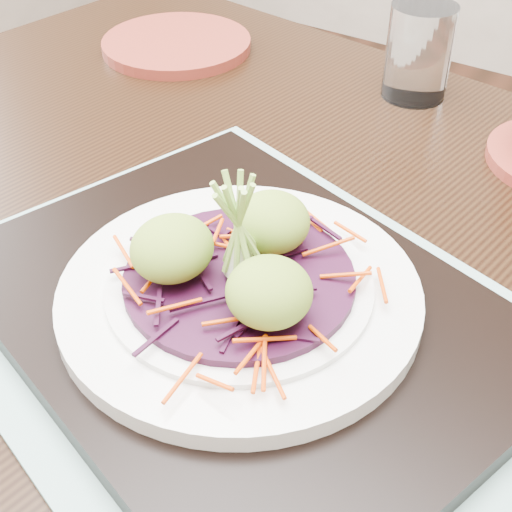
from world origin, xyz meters
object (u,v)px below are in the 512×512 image
Objects in this scene: dining_table at (297,354)px; white_plate at (240,292)px; serving_tray at (240,310)px; terracotta_side_plate at (177,44)px; water_glass at (419,52)px.

dining_table is 5.10× the size of white_plate.
serving_tray is (-0.00, -0.08, 0.11)m from dining_table.
serving_tray is 1.54× the size of white_plate.
white_plate is (-0.00, 0.00, 0.02)m from serving_tray.
white_plate reaches higher than terracotta_side_plate.
dining_table is at bearing 102.40° from serving_tray.
water_glass reaches higher than serving_tray.
serving_tray is 0.40m from water_glass.
dining_table is 0.15m from white_plate.
dining_table is 12.81× the size of water_glass.
serving_tray reaches higher than dining_table.
white_plate reaches higher than dining_table.
white_plate reaches higher than serving_tray.
terracotta_side_plate is 1.84× the size of water_glass.
white_plate is 0.40m from water_glass.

